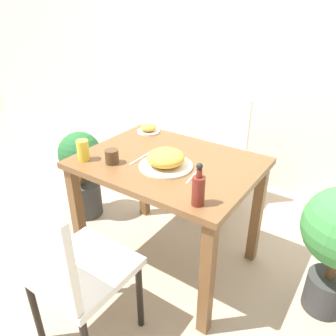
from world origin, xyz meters
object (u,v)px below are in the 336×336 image
Objects in this scene: chair_near at (68,268)px; juice_glass at (83,150)px; sauce_bottle at (198,189)px; food_plate at (166,159)px; drink_cup at (112,157)px; potted_plant_left at (82,169)px; chair_far at (217,149)px; side_plate at (148,129)px.

juice_glass is at bearing -51.69° from chair_near.
sauce_bottle reaches higher than juice_glass.
food_plate is 1.44× the size of sauce_bottle.
food_plate is at bearing 25.89° from drink_cup.
drink_cup is 0.12× the size of potted_plant_left.
food_plate is at bearing 23.93° from juice_glass.
potted_plant_left is at bearing 170.91° from food_plate.
food_plate is at bearing -83.64° from chair_far.
potted_plant_left is at bearing 155.71° from drink_cup.
sauce_bottle is (0.73, -0.58, 0.05)m from side_plate.
drink_cup reaches higher than side_plate.
chair_near is 4.36× the size of sauce_bottle.
chair_far reaches higher than potted_plant_left.
side_plate is 0.56m from juice_glass.
chair_far is 1.29× the size of potted_plant_left.
potted_plant_left is (-1.21, 0.36, -0.42)m from sauce_bottle.
side_plate is 0.22× the size of potted_plant_left.
potted_plant_left is (-0.48, -0.22, -0.36)m from side_plate.
side_plate is (-0.35, 1.04, 0.25)m from chair_near.
chair_near is 11.22× the size of drink_cup.
potted_plant_left is (-0.88, 0.14, -0.38)m from food_plate.
drink_cup is 0.39× the size of sauce_bottle.
sauce_bottle is (0.38, 0.46, 0.31)m from chair_near.
food_plate is at bearing -9.09° from potted_plant_left.
side_plate is at bearing 24.56° from potted_plant_left.
drink_cup is 0.76m from potted_plant_left.
side_plate is at bearing 85.94° from juice_glass.
sauce_bottle is (0.60, -0.09, 0.04)m from drink_cup.
drink_cup is (-0.27, -0.13, -0.01)m from food_plate.
chair_near is at bearing -129.64° from sauce_bottle.
juice_glass is (-0.44, -0.19, 0.01)m from food_plate.
chair_near is 0.68m from juice_glass.
side_plate is 0.76× the size of sauce_bottle.
juice_glass is at bearing -159.50° from drink_cup.
side_plate is at bearing -122.40° from chair_far.
juice_glass is (-0.39, 0.49, 0.29)m from chair_near.
food_plate is 0.30m from drink_cup.
chair_far is at bearing 111.74° from sauce_bottle.
sauce_bottle is at bearing -68.26° from chair_far.
chair_near reaches higher than potted_plant_left.
sauce_bottle is 0.30× the size of potted_plant_left.
food_plate reaches higher than potted_plant_left.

